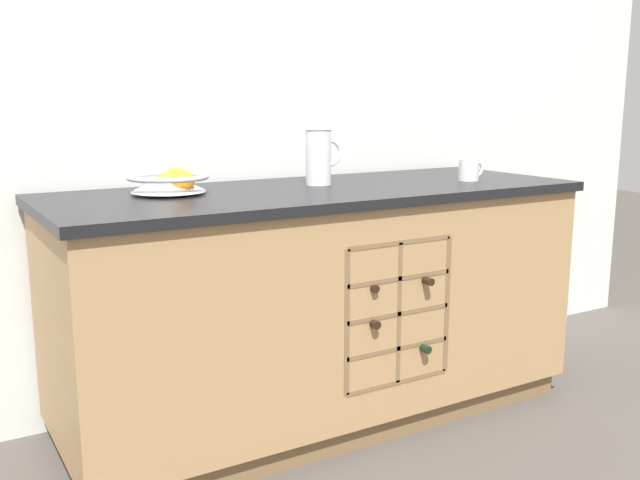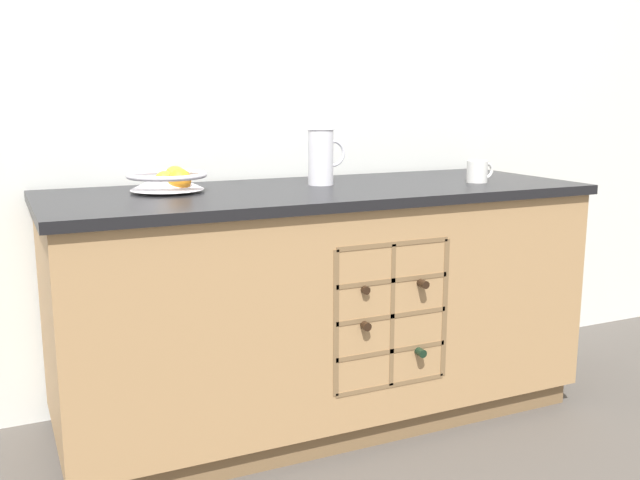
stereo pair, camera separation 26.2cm
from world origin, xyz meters
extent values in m
plane|color=#4C4742|center=(0.00, 0.00, 0.00)|extent=(14.00, 14.00, 0.00)
cube|color=silver|center=(0.00, 0.41, 1.27)|extent=(4.40, 0.06, 2.55)
cube|color=brown|center=(0.00, 0.00, 0.04)|extent=(1.86, 0.63, 0.09)
cube|color=tan|center=(0.00, 0.00, 0.47)|extent=(1.92, 0.69, 0.76)
cube|color=black|center=(0.00, 0.00, 0.86)|extent=(1.96, 0.73, 0.03)
cube|color=brown|center=(0.11, -0.24, 0.48)|extent=(0.42, 0.01, 0.50)
cube|color=brown|center=(-0.10, -0.30, 0.48)|extent=(0.02, 0.10, 0.50)
cube|color=brown|center=(0.32, -0.30, 0.48)|extent=(0.02, 0.10, 0.50)
cube|color=brown|center=(0.11, -0.30, 0.23)|extent=(0.42, 0.10, 0.02)
cube|color=brown|center=(0.11, -0.30, 0.35)|extent=(0.42, 0.10, 0.02)
cube|color=brown|center=(0.11, -0.30, 0.48)|extent=(0.42, 0.10, 0.02)
cube|color=brown|center=(0.11, -0.30, 0.60)|extent=(0.42, 0.10, 0.02)
cube|color=brown|center=(0.11, -0.30, 0.73)|extent=(0.42, 0.10, 0.02)
cube|color=brown|center=(0.11, -0.30, 0.48)|extent=(0.02, 0.10, 0.50)
cylinder|color=black|center=(0.22, -0.19, 0.34)|extent=(0.08, 0.21, 0.08)
cylinder|color=black|center=(0.22, -0.34, 0.34)|extent=(0.03, 0.09, 0.03)
cylinder|color=black|center=(0.00, -0.19, 0.46)|extent=(0.08, 0.20, 0.08)
cylinder|color=black|center=(0.00, -0.33, 0.46)|extent=(0.03, 0.09, 0.03)
cylinder|color=black|center=(0.00, -0.16, 0.58)|extent=(0.07, 0.21, 0.07)
cylinder|color=black|center=(0.00, -0.32, 0.58)|extent=(0.03, 0.09, 0.03)
cylinder|color=black|center=(0.22, -0.19, 0.58)|extent=(0.07, 0.21, 0.07)
cylinder|color=black|center=(0.22, -0.34, 0.58)|extent=(0.03, 0.09, 0.03)
cylinder|color=silver|center=(-0.53, 0.11, 0.89)|extent=(0.12, 0.12, 0.01)
cone|color=silver|center=(-0.53, 0.11, 0.92)|extent=(0.25, 0.25, 0.06)
torus|color=silver|center=(-0.53, 0.11, 0.94)|extent=(0.28, 0.28, 0.02)
sphere|color=gold|center=(-0.49, 0.16, 0.93)|extent=(0.08, 0.08, 0.08)
sphere|color=gold|center=(-0.54, 0.11, 0.92)|extent=(0.07, 0.07, 0.07)
sphere|color=orange|center=(-0.50, 0.05, 0.93)|extent=(0.08, 0.08, 0.08)
cylinder|color=white|center=(0.04, 0.08, 0.99)|extent=(0.09, 0.09, 0.21)
torus|color=white|center=(0.04, 0.08, 1.09)|extent=(0.10, 0.10, 0.01)
torus|color=white|center=(0.09, 0.08, 1.00)|extent=(0.10, 0.01, 0.10)
cylinder|color=white|center=(0.62, -0.10, 0.92)|extent=(0.08, 0.08, 0.08)
torus|color=white|center=(0.66, -0.10, 0.93)|extent=(0.07, 0.01, 0.07)
camera|label=1|loc=(-1.32, -2.21, 1.20)|focal=40.00mm
camera|label=2|loc=(-1.09, -2.33, 1.20)|focal=40.00mm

